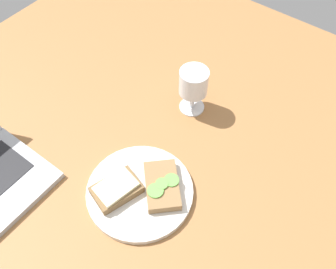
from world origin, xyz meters
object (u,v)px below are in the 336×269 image
object	(u,v)px
sandwich_with_cheese	(116,189)
wine_glass	(194,84)
plate	(140,192)
sandwich_with_cucumber	(162,186)

from	to	relation	value
sandwich_with_cheese	wine_glass	world-z (taller)	wine_glass
plate	wine_glass	world-z (taller)	wine_glass
plate	sandwich_with_cucumber	distance (cm)	5.34
plate	sandwich_with_cucumber	world-z (taller)	sandwich_with_cucumber
plate	sandwich_with_cheese	bearing A→B (deg)	132.92
sandwich_with_cheese	sandwich_with_cucumber	distance (cm)	9.98
sandwich_with_cucumber	wine_glass	world-z (taller)	wine_glass
sandwich_with_cheese	wine_glass	size ratio (longest dim) A/B	0.92
plate	wine_glass	size ratio (longest dim) A/B	1.86
sandwich_with_cucumber	wine_glass	distance (cm)	26.67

